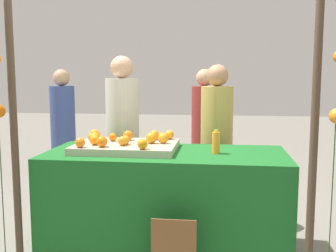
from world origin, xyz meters
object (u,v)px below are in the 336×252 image
stall_counter (166,202)px  juice_bottle (216,142)px  orange_1 (113,137)px  orange_0 (154,135)px  vendor_left (123,144)px  vendor_right (216,150)px

stall_counter → juice_bottle: 0.67m
orange_1 → juice_bottle: bearing=-9.1°
orange_0 → juice_bottle: (0.55, -0.27, -0.01)m
juice_bottle → vendor_left: (-0.97, 0.76, -0.17)m
stall_counter → orange_1: size_ratio=27.79×
orange_1 → juice_bottle: size_ratio=0.37×
juice_bottle → orange_1: bearing=170.9°
stall_counter → vendor_right: bearing=61.8°
juice_bottle → vendor_left: bearing=141.9°
juice_bottle → vendor_right: vendor_right is taller
vendor_left → vendor_right: bearing=2.0°
orange_0 → vendor_right: size_ratio=0.05×
juice_bottle → vendor_right: (0.00, 0.79, -0.21)m
orange_1 → vendor_right: vendor_right is taller
stall_counter → vendor_left: bearing=126.5°
vendor_left → orange_1: bearing=-84.2°
orange_1 → vendor_left: size_ratio=0.04×
orange_0 → orange_1: size_ratio=1.19×
stall_counter → orange_0: 0.61m
stall_counter → orange_0: orange_0 is taller
orange_1 → vendor_left: (-0.06, 0.61, -0.17)m
orange_1 → vendor_right: 1.13m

